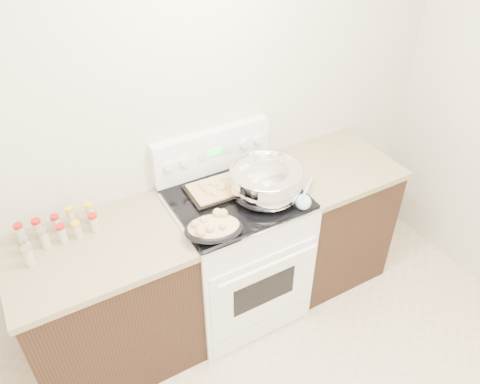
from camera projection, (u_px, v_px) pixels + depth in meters
room_shell at (394, 300)px, 1.13m from camera, size 4.10×3.60×2.75m
counter_left at (109, 304)px, 2.68m from camera, size 0.93×0.67×0.92m
counter_right at (326, 217)px, 3.30m from camera, size 0.73×0.67×0.92m
kitchen_range at (236, 251)px, 2.99m from camera, size 0.78×0.73×1.22m
mixing_bowl at (266, 183)px, 2.65m from camera, size 0.51×0.51×0.24m
roasting_pan at (213, 228)px, 2.41m from camera, size 0.36×0.30×0.11m
baking_sheet at (218, 189)px, 2.73m from camera, size 0.38×0.27×0.06m
wooden_spoon at (256, 193)px, 2.71m from camera, size 0.04×0.26×0.04m
blue_ladle at (304, 201)px, 2.61m from camera, size 0.24×0.22×0.11m
spice_jars at (56, 231)px, 2.41m from camera, size 0.40×0.23×0.13m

